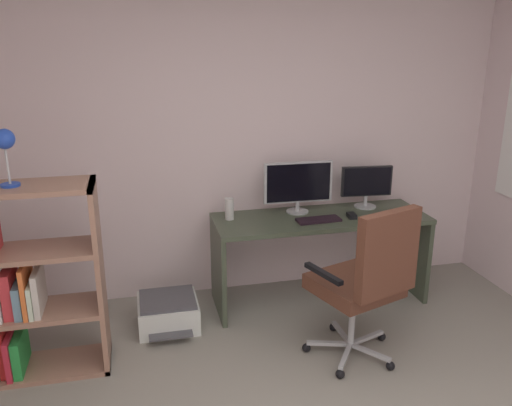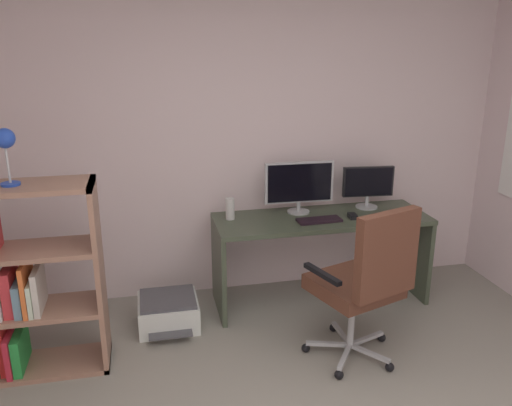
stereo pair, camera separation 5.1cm
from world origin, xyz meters
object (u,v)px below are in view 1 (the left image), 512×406
desk (320,237)px  monitor_main (298,184)px  monitor_secondary (367,184)px  desktop_speaker (229,209)px  computer_mouse (352,216)px  desk_lamp (5,145)px  bookshelf (20,289)px  printer (168,312)px  keyboard (319,220)px  office_chair (366,277)px

desk → monitor_main: (-0.15, 0.14, 0.42)m
monitor_secondary → desktop_speaker: monitor_secondary is taller
computer_mouse → desk_lamp: (-2.34, -0.43, 0.75)m
desk → desktop_speaker: 0.77m
monitor_main → bookshelf: (-2.00, -0.65, -0.38)m
monitor_main → desk_lamp: (-1.97, -0.65, 0.53)m
desk_lamp → desktop_speaker: bearing=23.4°
printer → keyboard: bearing=2.3°
computer_mouse → office_chair: size_ratio=0.09×
monitor_main → printer: 1.41m
monitor_main → desktop_speaker: bearing=-175.2°
monitor_main → keyboard: size_ratio=1.64×
computer_mouse → desk_lamp: bearing=-164.2°
keyboard → computer_mouse: 0.28m
bookshelf → desk_lamp: 0.91m
monitor_main → monitor_secondary: size_ratio=1.32×
keyboard → printer: 1.34m
monitor_secondary → desk_lamp: desk_lamp is taller
keyboard → bookshelf: 2.14m
computer_mouse → keyboard: bearing=-171.1°
keyboard → desk: bearing=58.6°
desk → bookshelf: bookshelf is taller
desk → computer_mouse: (0.22, -0.08, 0.19)m
desk → keyboard: size_ratio=4.98×
desk_lamp → printer: (0.88, 0.36, -1.38)m
monitor_secondary → desk_lamp: bearing=-165.7°
monitor_secondary → keyboard: (-0.50, -0.24, -0.19)m
monitor_secondary → office_chair: office_chair is taller
desk → keyboard: 0.22m
computer_mouse → desk: bearing=164.8°
monitor_secondary → keyboard: size_ratio=1.25×
desk → monitor_secondary: size_ratio=4.00×
computer_mouse → bookshelf: 2.42m
desk_lamp → printer: 1.68m
desktop_speaker → desk_lamp: (-1.40, -0.61, 0.68)m
desk_lamp → keyboard: bearing=11.2°
monitor_main → computer_mouse: bearing=-31.5°
keyboard → printer: (-1.18, -0.05, -0.62)m
keyboard → office_chair: (0.04, -0.79, -0.12)m
printer → monitor_secondary: bearing=9.9°
monitor_main → keyboard: (0.09, -0.24, -0.23)m
monitor_main → computer_mouse: monitor_main is taller
keyboard → desk_lamp: (-2.06, -0.41, 0.76)m
bookshelf → monitor_secondary: bearing=14.1°
keyboard → office_chair: 0.80m
desk → desk_lamp: size_ratio=5.02×
office_chair → bookshelf: (-2.14, 0.39, -0.03)m
monitor_secondary → desk: bearing=-162.0°
monitor_main → keyboard: 0.35m
monitor_secondary → desktop_speaker: 1.17m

